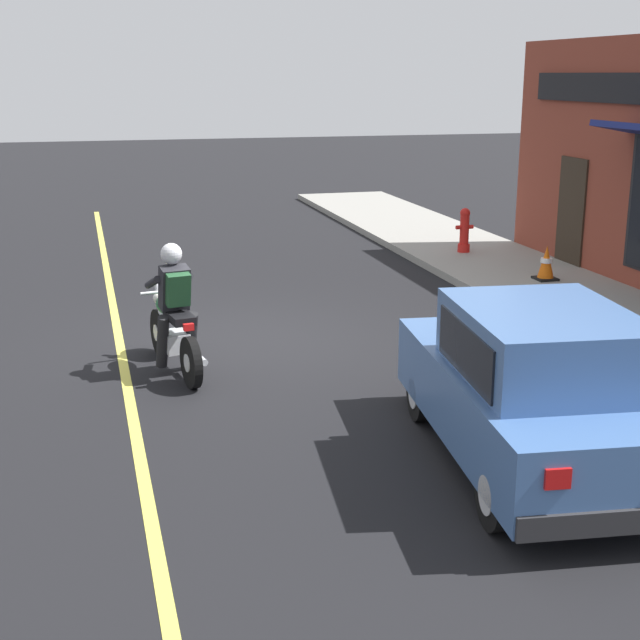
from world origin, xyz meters
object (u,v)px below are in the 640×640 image
(motorcycle_with_rider, at_px, (174,319))
(car_hatchback, at_px, (533,389))
(traffic_cone, at_px, (546,263))
(fire_hydrant, at_px, (464,231))

(motorcycle_with_rider, xyz_separation_m, car_hatchback, (2.92, -3.66, 0.09))
(motorcycle_with_rider, relative_size, traffic_cone, 3.35)
(traffic_cone, bearing_deg, car_hatchback, -119.93)
(car_hatchback, relative_size, fire_hydrant, 4.48)
(motorcycle_with_rider, height_order, traffic_cone, motorcycle_with_rider)
(traffic_cone, xyz_separation_m, fire_hydrant, (-0.34, 2.68, 0.14))
(traffic_cone, bearing_deg, motorcycle_with_rider, -156.80)
(motorcycle_with_rider, xyz_separation_m, traffic_cone, (6.67, 2.86, -0.25))
(car_hatchback, xyz_separation_m, fire_hydrant, (3.41, 9.20, -0.19))
(car_hatchback, distance_m, fire_hydrant, 9.81)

